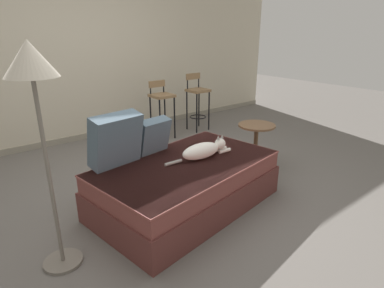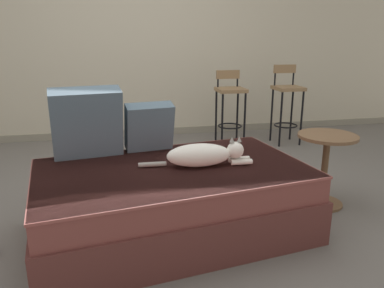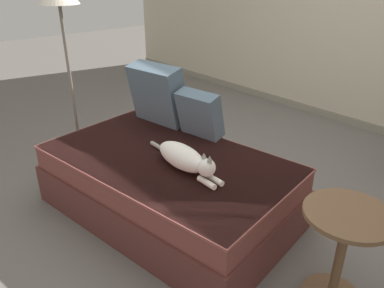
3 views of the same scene
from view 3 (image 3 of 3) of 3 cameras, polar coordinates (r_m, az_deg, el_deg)
ground_plane at (r=3.02m, az=2.42°, el=-7.40°), size 16.00×16.00×0.00m
wall_back_panel at (r=4.42m, az=25.76°, el=18.79°), size 8.00×0.10×2.60m
wall_baseboard_trim at (r=4.64m, az=22.56°, el=3.41°), size 8.00×0.02×0.09m
couch at (r=2.68m, az=-3.75°, el=-6.26°), size 1.88×1.28×0.46m
throw_pillow_corner at (r=3.05m, az=-5.24°, el=7.58°), size 0.50×0.32×0.49m
throw_pillow_middle at (r=2.80m, az=1.17°, el=4.58°), size 0.37×0.25×0.36m
cat at (r=2.38m, az=-1.14°, el=-2.14°), size 0.74×0.18×0.19m
side_table at (r=2.10m, az=21.95°, el=-14.05°), size 0.44×0.44×0.57m
floor_lamp at (r=3.31m, az=-19.46°, el=18.91°), size 0.32×0.32×1.59m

